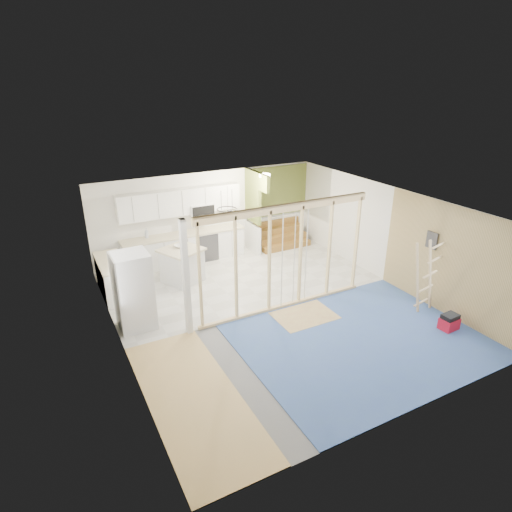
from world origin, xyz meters
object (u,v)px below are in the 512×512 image
toolbox (449,322)px  ladder (425,276)px  fridge (134,291)px  island (182,266)px

toolbox → ladder: 1.14m
fridge → ladder: ladder is taller
island → toolbox: bearing=-73.0°
fridge → toolbox: 6.93m
island → toolbox: (4.40, -5.03, -0.30)m
island → fridge: bearing=-158.0°
fridge → island: bearing=45.1°
ladder → island: bearing=136.5°
fridge → island: fridge is taller
fridge → island: 2.41m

